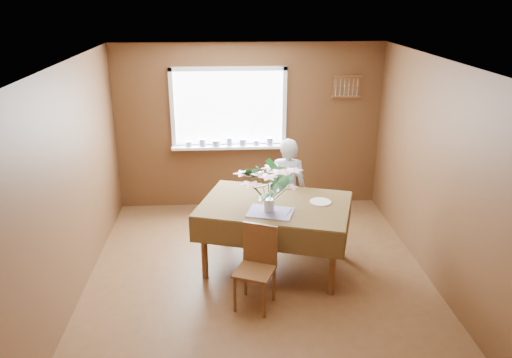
{
  "coord_description": "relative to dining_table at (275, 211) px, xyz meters",
  "views": [
    {
      "loc": [
        -0.36,
        -5.07,
        3.16
      ],
      "look_at": [
        0.0,
        0.55,
        1.05
      ],
      "focal_mm": 35.0,
      "sensor_mm": 36.0,
      "label": 1
    }
  ],
  "objects": [
    {
      "name": "table_knife",
      "position": [
        0.13,
        -0.28,
        0.11
      ],
      "size": [
        0.11,
        0.2,
        0.0
      ],
      "primitive_type": "cube",
      "rotation": [
        0.0,
        0.0,
        -0.44
      ],
      "color": "silver",
      "rests_on": "dining_table"
    },
    {
      "name": "window_assembly",
      "position": [
        -0.51,
        1.9,
        0.61
      ],
      "size": [
        1.72,
        0.2,
        1.22
      ],
      "color": "white",
      "rests_on": "wall_back"
    },
    {
      "name": "wall_back",
      "position": [
        -0.21,
        1.95,
        0.52
      ],
      "size": [
        4.0,
        0.0,
        4.0
      ],
      "primitive_type": "plane",
      "rotation": [
        1.57,
        0.0,
        0.0
      ],
      "color": "brown",
      "rests_on": "floor"
    },
    {
      "name": "chair_far",
      "position": [
        0.3,
        0.91,
        -0.24
      ],
      "size": [
        0.49,
        0.5,
        0.9
      ],
      "rotation": [
        0.0,
        0.0,
        2.79
      ],
      "color": "brown",
      "rests_on": "floor"
    },
    {
      "name": "seated_woman",
      "position": [
        0.23,
        0.76,
        -0.03
      ],
      "size": [
        0.55,
        0.4,
        1.41
      ],
      "primitive_type": "imported",
      "rotation": [
        0.0,
        0.0,
        3.01
      ],
      "color": "white",
      "rests_on": "floor"
    },
    {
      "name": "spoon_rack",
      "position": [
        1.24,
        1.92,
        1.12
      ],
      "size": [
        0.44,
        0.05,
        0.33
      ],
      "color": "brown",
      "rests_on": "wall_back"
    },
    {
      "name": "side_plate",
      "position": [
        0.54,
        -0.01,
        0.11
      ],
      "size": [
        0.34,
        0.34,
        0.01
      ],
      "primitive_type": "cylinder",
      "rotation": [
        0.0,
        0.0,
        -0.46
      ],
      "color": "white",
      "rests_on": "dining_table"
    },
    {
      "name": "wall_front",
      "position": [
        -0.21,
        -2.55,
        0.52
      ],
      "size": [
        4.0,
        0.0,
        4.0
      ],
      "primitive_type": "plane",
      "rotation": [
        -1.57,
        0.0,
        0.0
      ],
      "color": "brown",
      "rests_on": "floor"
    },
    {
      "name": "floor",
      "position": [
        -0.21,
        -0.3,
        -0.73
      ],
      "size": [
        4.5,
        4.5,
        0.0
      ],
      "primitive_type": "plane",
      "color": "brown",
      "rests_on": "ground"
    },
    {
      "name": "wall_right",
      "position": [
        1.79,
        -0.3,
        0.52
      ],
      "size": [
        0.0,
        4.5,
        4.5
      ],
      "primitive_type": "plane",
      "rotation": [
        1.57,
        0.0,
        -1.57
      ],
      "color": "brown",
      "rests_on": "floor"
    },
    {
      "name": "flower_bouquet",
      "position": [
        -0.09,
        -0.23,
        0.45
      ],
      "size": [
        0.63,
        0.63,
        0.54
      ],
      "rotation": [
        0.0,
        0.0,
        0.11
      ],
      "color": "white",
      "rests_on": "dining_table"
    },
    {
      "name": "chair_near",
      "position": [
        -0.26,
        -0.76,
        -0.24
      ],
      "size": [
        0.5,
        0.5,
        0.89
      ],
      "rotation": [
        0.0,
        0.0,
        -0.4
      ],
      "color": "brown",
      "rests_on": "floor"
    },
    {
      "name": "wall_left",
      "position": [
        -2.21,
        -0.3,
        0.52
      ],
      "size": [
        0.0,
        4.5,
        4.5
      ],
      "primitive_type": "plane",
      "rotation": [
        1.57,
        0.0,
        1.57
      ],
      "color": "brown",
      "rests_on": "floor"
    },
    {
      "name": "dining_table",
      "position": [
        0.0,
        0.0,
        0.0
      ],
      "size": [
        1.99,
        1.63,
        0.84
      ],
      "rotation": [
        0.0,
        0.0,
        -0.3
      ],
      "color": "brown",
      "rests_on": "floor"
    },
    {
      "name": "ceiling",
      "position": [
        -0.21,
        -0.3,
        1.77
      ],
      "size": [
        4.5,
        4.5,
        0.0
      ],
      "primitive_type": "plane",
      "rotation": [
        3.14,
        0.0,
        0.0
      ],
      "color": "white",
      "rests_on": "wall_back"
    }
  ]
}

